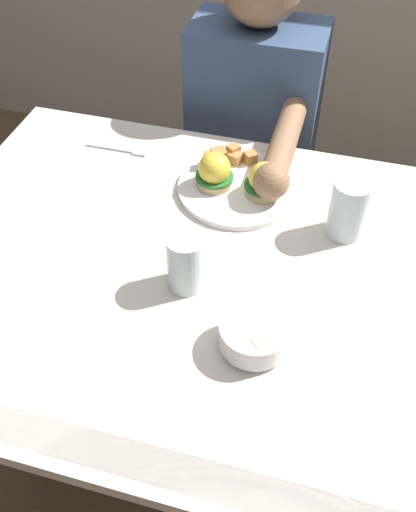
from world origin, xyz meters
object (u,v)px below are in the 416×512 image
at_px(water_glass_far, 348,212).
at_px(fork, 121,149).
at_px(water_glass_near, 186,264).
at_px(fruit_bowl, 254,336).
at_px(eggs_benedict_plate, 238,181).
at_px(diner_person, 252,136).
at_px(dining_table, 208,305).

bearing_deg(water_glass_far, fork, 165.19).
distance_m(fork, water_glass_near, 0.47).
bearing_deg(fruit_bowl, eggs_benedict_plate, 107.05).
distance_m(fruit_bowl, diner_person, 0.78).
bearing_deg(fruit_bowl, dining_table, 129.23).
relative_size(dining_table, eggs_benedict_plate, 4.44).
xyz_separation_m(dining_table, water_glass_near, (-0.03, -0.04, 0.16)).
relative_size(fruit_bowl, fork, 0.77).
bearing_deg(eggs_benedict_plate, dining_table, -89.82).
height_order(dining_table, water_glass_near, water_glass_near).
height_order(eggs_benedict_plate, fork, eggs_benedict_plate).
height_order(water_glass_near, water_glass_far, water_glass_far).
distance_m(fruit_bowl, water_glass_near, 0.19).
relative_size(eggs_benedict_plate, diner_person, 0.24).
bearing_deg(water_glass_far, diner_person, 124.01).
height_order(fork, water_glass_far, water_glass_far).
height_order(fork, water_glass_near, water_glass_near).
height_order(fruit_bowl, diner_person, diner_person).
relative_size(eggs_benedict_plate, fork, 1.74).
relative_size(fruit_bowl, diner_person, 0.11).
xyz_separation_m(fruit_bowl, water_glass_near, (-0.15, 0.11, 0.02)).
bearing_deg(fruit_bowl, water_glass_near, 144.67).
relative_size(fruit_bowl, water_glass_far, 0.94).
bearing_deg(eggs_benedict_plate, fork, 166.83).
xyz_separation_m(fork, water_glass_near, (0.28, -0.37, 0.05)).
bearing_deg(dining_table, water_glass_far, 36.92).
xyz_separation_m(fork, water_glass_far, (0.55, -0.15, 0.05)).
bearing_deg(fork, diner_person, 45.74).
height_order(fork, diner_person, diner_person).
relative_size(water_glass_far, diner_person, 0.11).
height_order(dining_table, diner_person, diner_person).
bearing_deg(diner_person, water_glass_far, -55.99).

